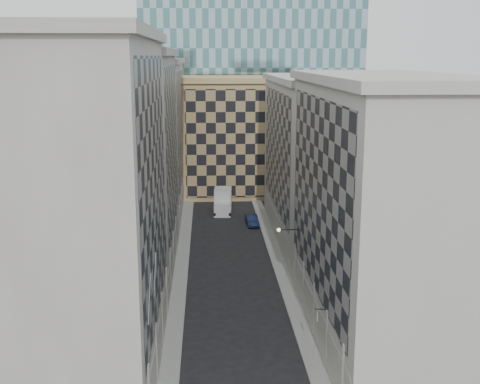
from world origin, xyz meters
name	(u,v)px	position (x,y,z in m)	size (l,w,h in m)	color
sidewalk_west	(181,272)	(-5.25, 30.00, 0.07)	(1.50, 100.00, 0.15)	gray
sidewalk_east	(281,270)	(5.25, 30.00, 0.07)	(1.50, 100.00, 0.15)	gray
bldg_left_a	(83,208)	(-10.88, 11.00, 11.82)	(10.80, 22.80, 23.70)	#A6A095
bldg_left_b	(125,161)	(-10.88, 33.00, 11.32)	(10.80, 22.80, 22.70)	gray
bldg_left_c	(146,138)	(-10.88, 55.00, 10.83)	(10.80, 22.80, 21.70)	#A6A095
bldg_right_a	(379,210)	(10.88, 15.00, 10.32)	(10.80, 26.80, 20.70)	#B7B2A8
bldg_right_b	(316,158)	(10.89, 42.00, 9.85)	(10.80, 28.80, 19.70)	#B7B2A8
tan_block	(233,135)	(2.00, 67.90, 9.44)	(16.80, 14.80, 18.80)	tan
church_tower	(218,28)	(0.00, 82.00, 26.95)	(7.20, 7.20, 51.50)	#2E2824
flagpoles_left	(152,286)	(-5.90, 6.00, 8.00)	(0.10, 6.33, 2.33)	gray
bracket_lamp	(281,230)	(4.38, 24.00, 6.20)	(1.98, 0.36, 0.36)	black
box_truck	(223,202)	(-0.17, 54.65, 1.43)	(2.76, 6.11, 3.28)	silver
dark_car	(252,220)	(3.50, 47.44, 0.69)	(1.46, 4.18, 1.38)	#101A3C
shop_sign	(317,314)	(5.42, 10.45, 3.83)	(0.83, 0.73, 0.81)	black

